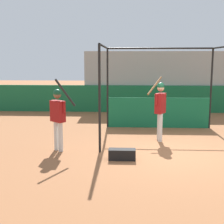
# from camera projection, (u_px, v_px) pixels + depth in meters

# --- Properties ---
(ground_plane) EXTENTS (60.00, 60.00, 0.00)m
(ground_plane) POSITION_uv_depth(u_px,v_px,m) (177.00, 153.00, 8.66)
(ground_plane) COLOR #935B38
(outfield_wall) EXTENTS (24.00, 0.12, 1.32)m
(outfield_wall) POSITION_uv_depth(u_px,v_px,m) (156.00, 99.00, 15.26)
(outfield_wall) COLOR #196038
(outfield_wall) RESTS_ON ground
(bleacher_section) EXTENTS (7.05, 3.20, 3.00)m
(bleacher_section) POSITION_uv_depth(u_px,v_px,m) (154.00, 80.00, 16.76)
(bleacher_section) COLOR #9E9E99
(bleacher_section) RESTS_ON ground
(batting_cage) EXTENTS (3.93, 3.39, 3.01)m
(batting_cage) POSITION_uv_depth(u_px,v_px,m) (160.00, 97.00, 11.10)
(batting_cage) COLOR black
(batting_cage) RESTS_ON ground
(player_batter) EXTENTS (0.62, 0.92, 2.02)m
(player_batter) POSITION_uv_depth(u_px,v_px,m) (160.00, 105.00, 9.81)
(player_batter) COLOR silver
(player_batter) RESTS_ON ground
(player_waiting) EXTENTS (0.78, 0.62, 2.07)m
(player_waiting) POSITION_uv_depth(u_px,v_px,m) (58.00, 114.00, 8.72)
(player_waiting) COLOR silver
(player_waiting) RESTS_ON ground
(equipment_bag) EXTENTS (0.70, 0.28, 0.28)m
(equipment_bag) POSITION_uv_depth(u_px,v_px,m) (122.00, 154.00, 8.07)
(equipment_bag) COLOR black
(equipment_bag) RESTS_ON ground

